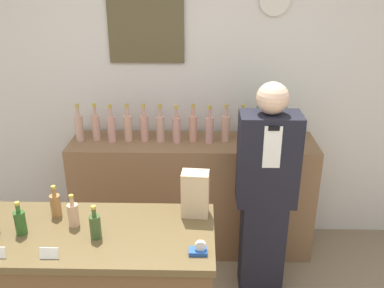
{
  "coord_description": "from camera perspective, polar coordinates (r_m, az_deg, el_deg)",
  "views": [
    {
      "loc": [
        0.15,
        -1.41,
        2.27
      ],
      "look_at": [
        0.09,
        1.09,
        1.22
      ],
      "focal_mm": 40.0,
      "sensor_mm": 36.0,
      "label": 1
    }
  ],
  "objects": [
    {
      "name": "paper_bag",
      "position": [
        2.38,
        0.43,
        -6.66
      ],
      "size": [
        0.16,
        0.11,
        0.26
      ],
      "color": "tan",
      "rests_on": "display_counter"
    },
    {
      "name": "back_wall",
      "position": [
        3.53,
        -1.22,
        7.81
      ],
      "size": [
        5.2,
        0.09,
        2.7
      ],
      "color": "silver",
      "rests_on": "ground_plane"
    },
    {
      "name": "tape_dispenser",
      "position": [
        2.15,
        0.93,
        -13.89
      ],
      "size": [
        0.09,
        0.06,
        0.07
      ],
      "color": "#1E4799",
      "rests_on": "display_counter"
    },
    {
      "name": "potted_plant",
      "position": [
        3.35,
        10.53,
        3.24
      ],
      "size": [
        0.26,
        0.26,
        0.36
      ],
      "color": "#9E998E",
      "rests_on": "back_shelf"
    },
    {
      "name": "counter_bottle_1",
      "position": [
        2.43,
        -21.93,
        -9.6
      ],
      "size": [
        0.06,
        0.06,
        0.19
      ],
      "color": "#2A5521",
      "rests_on": "display_counter"
    },
    {
      "name": "shelf_bottle_8",
      "position": [
        3.32,
        2.34,
        2.01
      ],
      "size": [
        0.07,
        0.07,
        0.3
      ],
      "color": "tan",
      "rests_on": "back_shelf"
    },
    {
      "name": "counter_bottle_4",
      "position": [
        2.28,
        -12.77,
        -10.6
      ],
      "size": [
        0.06,
        0.06,
        0.19
      ],
      "color": "#375025",
      "rests_on": "display_counter"
    },
    {
      "name": "shelf_bottle_2",
      "position": [
        3.4,
        -10.7,
        2.14
      ],
      "size": [
        0.07,
        0.07,
        0.3
      ],
      "color": "tan",
      "rests_on": "back_shelf"
    },
    {
      "name": "shelf_bottle_9",
      "position": [
        3.36,
        4.51,
        2.2
      ],
      "size": [
        0.07,
        0.07,
        0.3
      ],
      "color": "tan",
      "rests_on": "back_shelf"
    },
    {
      "name": "shelf_bottle_10",
      "position": [
        3.36,
        6.69,
        2.14
      ],
      "size": [
        0.07,
        0.07,
        0.3
      ],
      "color": "tan",
      "rests_on": "back_shelf"
    },
    {
      "name": "shelf_bottle_1",
      "position": [
        3.46,
        -12.69,
        2.3
      ],
      "size": [
        0.07,
        0.07,
        0.3
      ],
      "color": "tan",
      "rests_on": "back_shelf"
    },
    {
      "name": "counter_bottle_2",
      "position": [
        2.52,
        -17.72,
        -7.71
      ],
      "size": [
        0.06,
        0.06,
        0.19
      ],
      "color": "#9B6939",
      "rests_on": "display_counter"
    },
    {
      "name": "shelf_bottle_3",
      "position": [
        3.4,
        -8.53,
        2.25
      ],
      "size": [
        0.07,
        0.07,
        0.3
      ],
      "color": "tan",
      "rests_on": "back_shelf"
    },
    {
      "name": "shelf_bottle_7",
      "position": [
        3.36,
        0.14,
        2.26
      ],
      "size": [
        0.07,
        0.07,
        0.3
      ],
      "color": "tan",
      "rests_on": "back_shelf"
    },
    {
      "name": "price_card_right",
      "position": [
        2.22,
        -18.54,
        -13.65
      ],
      "size": [
        0.09,
        0.02,
        0.06
      ],
      "color": "white",
      "rests_on": "display_counter"
    },
    {
      "name": "counter_bottle_3",
      "position": [
        2.41,
        -15.55,
        -9.0
      ],
      "size": [
        0.06,
        0.06,
        0.19
      ],
      "color": "tan",
      "rests_on": "display_counter"
    },
    {
      "name": "shelf_bottle_0",
      "position": [
        3.47,
        -14.8,
        2.19
      ],
      "size": [
        0.07,
        0.07,
        0.3
      ],
      "color": "tan",
      "rests_on": "back_shelf"
    },
    {
      "name": "back_shelf",
      "position": [
        3.6,
        0.11,
        -6.88
      ],
      "size": [
        1.95,
        0.46,
        0.98
      ],
      "color": "brown",
      "rests_on": "ground_plane"
    },
    {
      "name": "shopkeeper",
      "position": [
        3.03,
        9.75,
        -6.65
      ],
      "size": [
        0.4,
        0.25,
        1.6
      ],
      "color": "black",
      "rests_on": "ground_plane"
    },
    {
      "name": "shelf_bottle_4",
      "position": [
        3.38,
        -6.38,
        2.26
      ],
      "size": [
        0.07,
        0.07,
        0.3
      ],
      "color": "tan",
      "rests_on": "back_shelf"
    },
    {
      "name": "shelf_bottle_6",
      "position": [
        3.33,
        -2.07,
        2.05
      ],
      "size": [
        0.07,
        0.07,
        0.3
      ],
      "color": "tan",
      "rests_on": "back_shelf"
    },
    {
      "name": "shelf_bottle_5",
      "position": [
        3.35,
        -4.24,
        2.18
      ],
      "size": [
        0.07,
        0.07,
        0.3
      ],
      "color": "tan",
      "rests_on": "back_shelf"
    }
  ]
}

